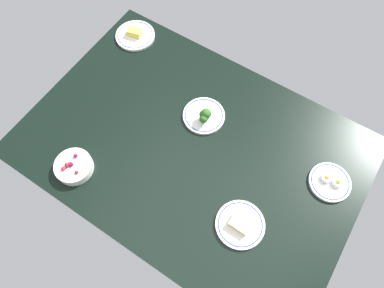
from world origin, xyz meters
TOP-DOWN VIEW (x-y plane):
  - dining_table at (0.00, 0.00)cm, footprint 151.95×104.92cm
  - plate_cheese at (-61.13, 38.19)cm, footprint 20.99×20.99cm
  - plate_eggs at (59.98, 17.62)cm, footprint 18.16×18.16cm
  - bowl_berries at (-37.54, -37.51)cm, footprint 16.68×16.68cm
  - plate_broccoli at (-3.19, 15.46)cm, footprint 20.03×20.03cm
  - plate_sandwich at (36.25, -19.58)cm, footprint 20.51×20.51cm

SIDE VIEW (x-z plane):
  - dining_table at x=0.00cm, z-range 0.00..4.00cm
  - plate_cheese at x=-61.13cm, z-range 2.70..7.60cm
  - plate_eggs at x=59.98cm, z-range 2.77..7.71cm
  - plate_sandwich at x=36.25cm, z-range 2.96..7.60cm
  - plate_broccoli at x=-3.19cm, z-range 1.87..10.51cm
  - bowl_berries at x=-37.54cm, z-range 3.38..9.60cm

